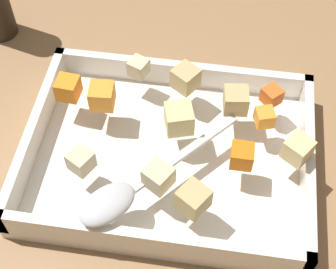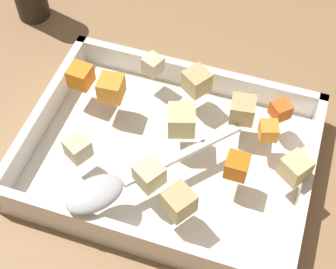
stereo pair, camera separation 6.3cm
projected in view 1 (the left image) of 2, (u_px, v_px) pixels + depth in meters
ground_plane at (181, 159)px, 0.69m from camera, size 4.00×4.00×0.00m
baking_dish at (168, 156)px, 0.67m from camera, size 0.36×0.27×0.05m
carrot_chunk_center at (242, 156)px, 0.61m from camera, size 0.03×0.03×0.03m
carrot_chunk_near_left at (68, 88)px, 0.67m from camera, size 0.03×0.03×0.03m
carrot_chunk_mid_right at (272, 96)px, 0.67m from camera, size 0.03×0.03×0.02m
carrot_chunk_heap_top at (102, 96)px, 0.66m from camera, size 0.03×0.03×0.03m
carrot_chunk_corner_nw at (265, 117)px, 0.65m from camera, size 0.03×0.03×0.02m
potato_chunk_front_center at (193, 199)px, 0.57m from camera, size 0.04×0.04×0.03m
potato_chunk_corner_ne at (139, 67)px, 0.70m from camera, size 0.03×0.03×0.02m
potato_chunk_corner_sw at (179, 119)px, 0.64m from camera, size 0.04×0.04×0.03m
potato_chunk_corner_se at (186, 78)px, 0.68m from camera, size 0.04×0.04×0.03m
potato_chunk_mid_left at (81, 161)px, 0.61m from camera, size 0.04×0.04×0.03m
potato_chunk_near_right at (236, 100)px, 0.66m from camera, size 0.03×0.03×0.03m
potato_chunk_heap_side at (158, 177)px, 0.59m from camera, size 0.04×0.04×0.03m
potato_chunk_far_right at (298, 149)px, 0.61m from camera, size 0.04×0.04×0.03m
serving_spoon at (117, 198)px, 0.58m from camera, size 0.18×0.19×0.02m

